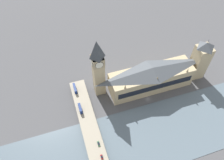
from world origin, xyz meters
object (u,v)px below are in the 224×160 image
(parliament_hall, at_px, (151,78))
(car_northbound_tail, at_px, (99,144))
(victoria_tower, at_px, (200,60))
(car_northbound_mid, at_px, (102,157))
(double_decker_bus_lead, at_px, (80,108))
(double_decker_bus_mid, at_px, (75,88))
(clock_tower, at_px, (98,68))
(road_bridge, at_px, (96,151))

(parliament_hall, bearing_deg, car_northbound_tail, 124.26)
(victoria_tower, distance_m, car_northbound_mid, 139.19)
(double_decker_bus_lead, height_order, double_decker_bus_mid, double_decker_bus_lead)
(clock_tower, relative_size, victoria_tower, 1.34)
(car_northbound_tail, bearing_deg, clock_tower, -16.72)
(parliament_hall, distance_m, double_decker_bus_mid, 78.96)
(car_northbound_mid, bearing_deg, road_bridge, 21.81)
(victoria_tower, xyz_separation_m, car_northbound_mid, (-59.30, 124.69, -17.61))
(parliament_hall, bearing_deg, double_decker_bus_lead, 96.68)
(clock_tower, distance_m, car_northbound_mid, 78.37)
(clock_tower, bearing_deg, road_bridge, 161.51)
(double_decker_bus_mid, bearing_deg, victoria_tower, -97.01)
(clock_tower, distance_m, victoria_tower, 107.87)
(car_northbound_mid, height_order, car_northbound_tail, car_northbound_mid)
(double_decker_bus_lead, bearing_deg, clock_tower, -51.52)
(parliament_hall, height_order, clock_tower, clock_tower)
(parliament_hall, relative_size, car_northbound_mid, 22.49)
(car_northbound_mid, bearing_deg, clock_tower, -14.51)
(clock_tower, bearing_deg, double_decker_bus_lead, 128.48)
(clock_tower, relative_size, road_bridge, 0.43)
(parliament_hall, bearing_deg, victoria_tower, -89.94)
(victoria_tower, height_order, double_decker_bus_mid, victoria_tower)
(clock_tower, bearing_deg, parliament_hall, -101.59)
(clock_tower, height_order, victoria_tower, clock_tower)
(parliament_hall, distance_m, road_bridge, 90.48)
(road_bridge, relative_size, double_decker_bus_lead, 15.69)
(double_decker_bus_lead, relative_size, car_northbound_mid, 2.62)
(victoria_tower, distance_m, double_decker_bus_lead, 132.66)
(parliament_hall, distance_m, clock_tower, 57.49)
(victoria_tower, bearing_deg, road_bridge, 112.21)
(victoria_tower, distance_m, road_bridge, 139.14)
(victoria_tower, height_order, car_northbound_tail, victoria_tower)
(parliament_hall, xyz_separation_m, clock_tower, (10.72, 52.27, 21.39))
(clock_tower, bearing_deg, car_northbound_mid, 165.49)
(parliament_hall, xyz_separation_m, double_decker_bus_mid, (16.19, 76.96, -7.07))
(victoria_tower, distance_m, double_decker_bus_mid, 133.19)
(parliament_hall, distance_m, victoria_tower, 55.00)
(road_bridge, relative_size, car_northbound_tail, 33.52)
(parliament_hall, bearing_deg, double_decker_bus_mid, 78.12)
(victoria_tower, relative_size, car_northbound_mid, 13.32)
(parliament_hall, height_order, car_northbound_tail, parliament_hall)
(victoria_tower, xyz_separation_m, car_northbound_tail, (-47.58, 124.08, -17.64))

